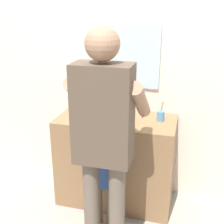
# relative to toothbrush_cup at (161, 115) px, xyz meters

# --- Properties ---
(ground_plane) EXTENTS (14.00, 14.00, 0.00)m
(ground_plane) POSITION_rel_toothbrush_cup_xyz_m (-0.41, -0.36, -0.95)
(ground_plane) COLOR #9E998E
(back_wall) EXTENTS (4.40, 0.10, 2.70)m
(back_wall) POSITION_rel_toothbrush_cup_xyz_m (-0.41, 0.26, 0.40)
(back_wall) COLOR beige
(back_wall) RESTS_ON ground
(vanity_cabinet) EXTENTS (1.13, 0.54, 0.90)m
(vanity_cabinet) POSITION_rel_toothbrush_cup_xyz_m (-0.41, -0.06, -0.50)
(vanity_cabinet) COLOR olive
(vanity_cabinet) RESTS_ON ground
(sink_basin) EXTENTS (0.33, 0.33, 0.11)m
(sink_basin) POSITION_rel_toothbrush_cup_xyz_m (-0.41, -0.08, 0.00)
(sink_basin) COLOR silver
(sink_basin) RESTS_ON vanity_cabinet
(faucet) EXTENTS (0.18, 0.14, 0.18)m
(faucet) POSITION_rel_toothbrush_cup_xyz_m (-0.41, 0.12, 0.03)
(faucet) COLOR #B7BABF
(faucet) RESTS_ON vanity_cabinet
(toothbrush_cup) EXTENTS (0.07, 0.07, 0.21)m
(toothbrush_cup) POSITION_rel_toothbrush_cup_xyz_m (0.00, 0.00, 0.00)
(toothbrush_cup) COLOR #4C8EB2
(toothbrush_cup) RESTS_ON vanity_cabinet
(soap_bottle) EXTENTS (0.06, 0.06, 0.17)m
(soap_bottle) POSITION_rel_toothbrush_cup_xyz_m (-0.75, -0.10, 0.01)
(soap_bottle) COLOR gold
(soap_bottle) RESTS_ON vanity_cabinet
(child_toddler) EXTENTS (0.28, 0.28, 0.91)m
(child_toddler) POSITION_rel_toothbrush_cup_xyz_m (-0.41, -0.46, -0.41)
(child_toddler) COLOR #6B5B4C
(child_toddler) RESTS_ON ground
(adult_parent) EXTENTS (0.56, 0.58, 1.80)m
(adult_parent) POSITION_rel_toothbrush_cup_xyz_m (-0.33, -0.73, 0.13)
(adult_parent) COLOR #6B5B4C
(adult_parent) RESTS_ON ground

